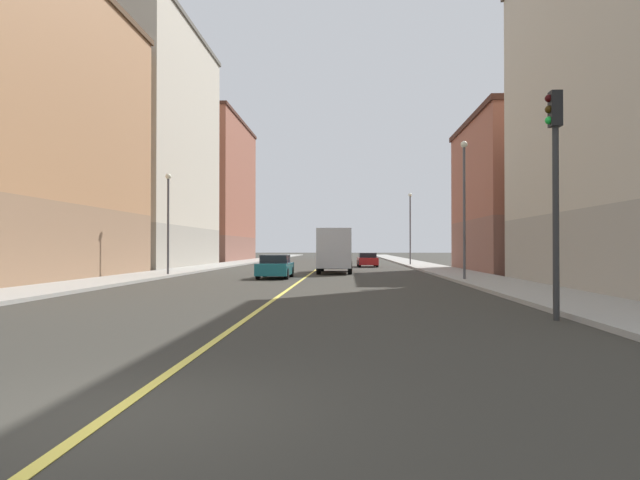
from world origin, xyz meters
TOP-DOWN VIEW (x-y plane):
  - ground_plane at (0.00, 0.00)m, footprint 400.00×400.00m
  - sidewalk_left at (10.01, 49.00)m, footprint 3.52×168.00m
  - sidewalk_right at (-10.01, 49.00)m, footprint 3.52×168.00m
  - lane_center_stripe at (0.00, 49.00)m, footprint 0.16×154.00m
  - building_left_mid at (17.53, 37.93)m, footprint 11.82×15.05m
  - building_right_midblock at (-17.53, 46.99)m, footprint 11.82×21.55m
  - building_right_distant at (-17.53, 71.99)m, footprint 11.82×22.48m
  - traffic_light_left_near at (7.84, 8.55)m, footprint 0.40×0.32m
  - street_lamp_left_near at (8.85, 25.03)m, footprint 0.36×0.36m
  - street_lamp_right_near at (-8.85, 29.99)m, footprint 0.36×0.36m
  - street_lamp_left_far at (8.85, 51.89)m, footprint 0.36×0.36m
  - car_teal at (-1.73, 28.07)m, footprint 1.90×4.36m
  - car_red at (4.46, 48.63)m, footprint 1.96×4.14m
  - car_blue at (1.68, 45.73)m, footprint 1.93×4.15m
  - box_truck at (1.68, 35.20)m, footprint 2.43×7.69m

SIDE VIEW (x-z plane):
  - ground_plane at x=0.00m, z-range 0.00..0.00m
  - lane_center_stripe at x=0.00m, z-range 0.00..0.01m
  - sidewalk_left at x=10.01m, z-range 0.00..0.15m
  - sidewalk_right at x=-10.01m, z-range 0.00..0.15m
  - car_blue at x=1.68m, z-range 0.00..1.22m
  - car_red at x=4.46m, z-range -0.01..1.32m
  - car_teal at x=-1.73m, z-range -0.03..1.37m
  - box_truck at x=1.68m, z-range 0.08..3.22m
  - traffic_light_left_near at x=7.84m, z-range 0.87..6.67m
  - street_lamp_right_near at x=-8.85m, z-range 0.88..7.29m
  - street_lamp_left_far at x=8.85m, z-range 0.91..8.05m
  - street_lamp_left_near at x=8.85m, z-range 0.91..8.33m
  - building_left_mid at x=17.53m, z-range 0.01..11.57m
  - building_right_distant at x=-17.53m, z-range 0.01..19.16m
  - building_right_midblock at x=-17.53m, z-range 0.01..22.54m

